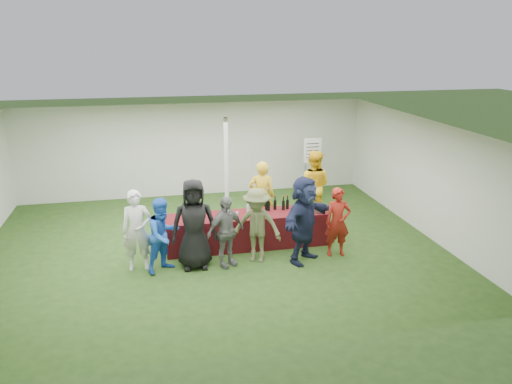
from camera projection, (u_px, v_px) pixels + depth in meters
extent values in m
plane|color=#284719|center=(214.00, 246.00, 11.19)|extent=(60.00, 60.00, 0.00)
plane|color=white|center=(194.00, 150.00, 14.52)|extent=(10.00, 0.00, 10.00)
plane|color=white|center=(249.00, 270.00, 7.06)|extent=(10.00, 0.00, 10.00)
plane|color=white|center=(422.00, 176.00, 11.80)|extent=(0.00, 8.00, 8.00)
plane|color=white|center=(211.00, 127.00, 10.39)|extent=(10.00, 10.00, 0.00)
cylinder|color=silver|center=(226.00, 174.00, 12.01)|extent=(0.10, 0.10, 2.70)
cube|color=#540D0F|center=(247.00, 230.00, 11.13)|extent=(3.60, 0.80, 0.75)
cylinder|color=black|center=(260.00, 207.00, 11.15)|extent=(0.07, 0.07, 0.22)
cylinder|color=black|center=(260.00, 201.00, 11.11)|extent=(0.03, 0.03, 0.08)
cylinder|color=maroon|center=(260.00, 198.00, 11.09)|extent=(0.03, 0.03, 0.02)
cylinder|color=black|center=(266.00, 206.00, 11.22)|extent=(0.07, 0.07, 0.22)
cylinder|color=black|center=(266.00, 200.00, 11.18)|extent=(0.03, 0.03, 0.08)
cylinder|color=maroon|center=(266.00, 197.00, 11.16)|extent=(0.03, 0.03, 0.02)
cylinder|color=black|center=(269.00, 206.00, 11.21)|extent=(0.07, 0.07, 0.22)
cylinder|color=black|center=(269.00, 200.00, 11.17)|extent=(0.03, 0.03, 0.08)
cylinder|color=maroon|center=(269.00, 197.00, 11.15)|extent=(0.03, 0.03, 0.02)
cylinder|color=black|center=(275.00, 205.00, 11.29)|extent=(0.07, 0.07, 0.22)
cylinder|color=black|center=(275.00, 199.00, 11.24)|extent=(0.03, 0.03, 0.08)
cylinder|color=maroon|center=(275.00, 196.00, 11.23)|extent=(0.03, 0.03, 0.02)
cylinder|color=black|center=(283.00, 205.00, 11.26)|extent=(0.07, 0.07, 0.22)
cylinder|color=black|center=(283.00, 199.00, 11.22)|extent=(0.03, 0.03, 0.08)
cylinder|color=maroon|center=(284.00, 197.00, 11.20)|extent=(0.03, 0.03, 0.02)
cylinder|color=black|center=(287.00, 204.00, 11.33)|extent=(0.07, 0.07, 0.22)
cylinder|color=black|center=(288.00, 198.00, 11.29)|extent=(0.03, 0.03, 0.08)
cylinder|color=maroon|center=(288.00, 196.00, 11.27)|extent=(0.03, 0.03, 0.02)
cylinder|color=silver|center=(185.00, 222.00, 10.53)|extent=(0.06, 0.06, 0.00)
cylinder|color=silver|center=(185.00, 220.00, 10.52)|extent=(0.01, 0.01, 0.07)
cylinder|color=silver|center=(185.00, 217.00, 10.50)|extent=(0.06, 0.06, 0.08)
cylinder|color=silver|center=(200.00, 222.00, 10.55)|extent=(0.06, 0.06, 0.00)
cylinder|color=silver|center=(200.00, 220.00, 10.54)|extent=(0.01, 0.01, 0.07)
cylinder|color=silver|center=(200.00, 217.00, 10.51)|extent=(0.06, 0.06, 0.08)
cylinder|color=silver|center=(211.00, 221.00, 10.61)|extent=(0.06, 0.06, 0.00)
cylinder|color=silver|center=(210.00, 219.00, 10.60)|extent=(0.01, 0.01, 0.07)
cylinder|color=silver|center=(210.00, 216.00, 10.58)|extent=(0.06, 0.06, 0.08)
cylinder|color=#4B080D|center=(210.00, 217.00, 10.59)|extent=(0.05, 0.05, 0.02)
cylinder|color=silver|center=(237.00, 219.00, 10.71)|extent=(0.06, 0.06, 0.00)
cylinder|color=silver|center=(237.00, 217.00, 10.70)|extent=(0.01, 0.01, 0.07)
cylinder|color=silver|center=(237.00, 214.00, 10.68)|extent=(0.06, 0.06, 0.08)
cylinder|color=#4B080D|center=(237.00, 215.00, 10.68)|extent=(0.05, 0.05, 0.02)
cylinder|color=silver|center=(309.00, 213.00, 11.07)|extent=(0.06, 0.06, 0.00)
cylinder|color=silver|center=(309.00, 212.00, 11.06)|extent=(0.01, 0.01, 0.07)
cylinder|color=silver|center=(309.00, 208.00, 11.04)|extent=(0.06, 0.06, 0.08)
cylinder|color=#4B080D|center=(309.00, 209.00, 11.05)|extent=(0.05, 0.05, 0.02)
cylinder|color=silver|center=(248.00, 209.00, 11.07)|extent=(0.07, 0.07, 0.20)
cylinder|color=silver|center=(248.00, 204.00, 11.04)|extent=(0.03, 0.03, 0.03)
cube|color=white|center=(312.00, 208.00, 11.37)|extent=(0.25, 0.18, 0.03)
cylinder|color=slate|center=(319.00, 208.00, 11.11)|extent=(0.25, 0.25, 0.18)
cylinder|color=slate|center=(305.00, 182.00, 14.21)|extent=(0.02, 0.02, 1.10)
cylinder|color=slate|center=(318.00, 181.00, 14.30)|extent=(0.02, 0.02, 1.10)
cube|color=white|center=(312.00, 150.00, 13.99)|extent=(0.50, 0.02, 0.70)
cube|color=black|center=(313.00, 144.00, 13.91)|extent=(0.36, 0.01, 0.02)
cube|color=black|center=(313.00, 147.00, 13.94)|extent=(0.36, 0.01, 0.02)
cube|color=black|center=(313.00, 151.00, 13.97)|extent=(0.36, 0.01, 0.02)
cube|color=black|center=(313.00, 154.00, 14.00)|extent=(0.36, 0.01, 0.02)
cube|color=black|center=(312.00, 157.00, 14.03)|extent=(0.36, 0.01, 0.02)
imported|color=gold|center=(262.00, 196.00, 11.93)|extent=(0.69, 0.51, 1.71)
imported|color=yellow|center=(313.00, 186.00, 12.54)|extent=(1.11, 1.04, 1.82)
imported|color=silver|center=(137.00, 231.00, 9.88)|extent=(0.61, 0.40, 1.65)
imported|color=blue|center=(163.00, 235.00, 9.84)|extent=(0.93, 0.89, 1.52)
imported|color=black|center=(194.00, 224.00, 9.94)|extent=(0.93, 0.62, 1.85)
imported|color=slate|center=(226.00, 232.00, 10.04)|extent=(0.94, 0.73, 1.49)
imported|color=brown|center=(257.00, 225.00, 10.26)|extent=(1.18, 0.97, 1.58)
imported|color=#19203B|center=(304.00, 220.00, 10.22)|extent=(1.65, 1.51, 1.83)
imported|color=maroon|center=(338.00, 222.00, 10.55)|extent=(0.58, 0.41, 1.50)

